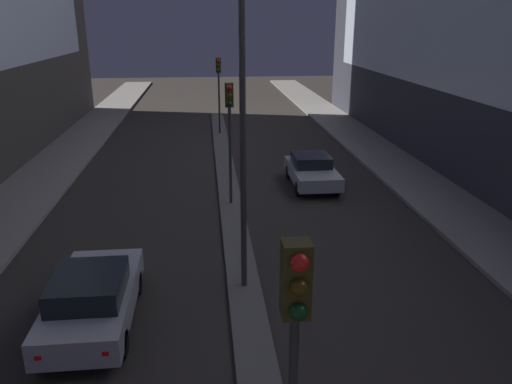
{
  "coord_description": "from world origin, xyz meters",
  "views": [
    {
      "loc": [
        -0.93,
        -1.43,
        7.15
      ],
      "look_at": [
        0.73,
        14.74,
        1.53
      ],
      "focal_mm": 35.0,
      "sensor_mm": 36.0,
      "label": 1
    }
  ],
  "objects_px": {
    "traffic_light_mid": "(230,117)",
    "car_right_lane": "(312,170)",
    "traffic_light_far": "(219,79)",
    "street_lamp": "(242,52)",
    "traffic_light_near": "(294,345)",
    "car_left_lane": "(93,298)"
  },
  "relations": [
    {
      "from": "traffic_light_mid",
      "to": "car_right_lane",
      "type": "bearing_deg",
      "value": 30.9
    },
    {
      "from": "traffic_light_far",
      "to": "street_lamp",
      "type": "height_order",
      "value": "street_lamp"
    },
    {
      "from": "traffic_light_far",
      "to": "traffic_light_near",
      "type": "bearing_deg",
      "value": -90.0
    },
    {
      "from": "street_lamp",
      "to": "car_left_lane",
      "type": "bearing_deg",
      "value": -159.94
    },
    {
      "from": "traffic_light_mid",
      "to": "car_right_lane",
      "type": "relative_size",
      "value": 1.17
    },
    {
      "from": "traffic_light_near",
      "to": "car_left_lane",
      "type": "relative_size",
      "value": 1.09
    },
    {
      "from": "traffic_light_near",
      "to": "street_lamp",
      "type": "height_order",
      "value": "street_lamp"
    },
    {
      "from": "traffic_light_far",
      "to": "car_left_lane",
      "type": "distance_m",
      "value": 21.8
    },
    {
      "from": "traffic_light_far",
      "to": "car_right_lane",
      "type": "relative_size",
      "value": 1.17
    },
    {
      "from": "car_left_lane",
      "to": "car_right_lane",
      "type": "height_order",
      "value": "car_left_lane"
    },
    {
      "from": "traffic_light_near",
      "to": "traffic_light_mid",
      "type": "xyz_separation_m",
      "value": [
        0.0,
        14.23,
        0.0
      ]
    },
    {
      "from": "traffic_light_near",
      "to": "car_right_lane",
      "type": "xyz_separation_m",
      "value": [
        3.79,
        16.5,
        -2.91
      ]
    },
    {
      "from": "traffic_light_near",
      "to": "traffic_light_far",
      "type": "bearing_deg",
      "value": 90.0
    },
    {
      "from": "traffic_light_far",
      "to": "car_right_lane",
      "type": "height_order",
      "value": "traffic_light_far"
    },
    {
      "from": "street_lamp",
      "to": "car_left_lane",
      "type": "xyz_separation_m",
      "value": [
        -3.79,
        -1.39,
        -5.66
      ]
    },
    {
      "from": "car_right_lane",
      "to": "traffic_light_near",
      "type": "bearing_deg",
      "value": -102.95
    },
    {
      "from": "traffic_light_mid",
      "to": "traffic_light_far",
      "type": "height_order",
      "value": "same"
    },
    {
      "from": "traffic_light_mid",
      "to": "street_lamp",
      "type": "xyz_separation_m",
      "value": [
        0.0,
        -6.66,
        2.8
      ]
    },
    {
      "from": "traffic_light_far",
      "to": "car_left_lane",
      "type": "height_order",
      "value": "traffic_light_far"
    },
    {
      "from": "traffic_light_far",
      "to": "car_right_lane",
      "type": "xyz_separation_m",
      "value": [
        3.79,
        -10.96,
        -2.91
      ]
    },
    {
      "from": "traffic_light_far",
      "to": "street_lamp",
      "type": "xyz_separation_m",
      "value": [
        0.0,
        -19.89,
        2.8
      ]
    },
    {
      "from": "street_lamp",
      "to": "traffic_light_near",
      "type": "bearing_deg",
      "value": -90.0
    }
  ]
}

